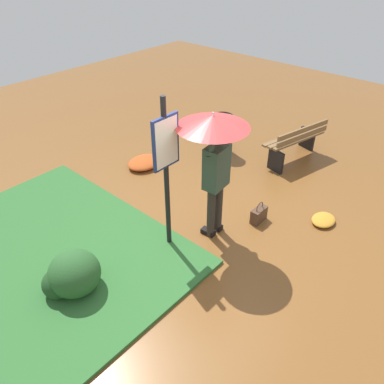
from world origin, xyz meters
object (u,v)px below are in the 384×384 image
at_px(park_bench, 295,142).
at_px(handbag, 259,215).
at_px(person_with_umbrella, 214,145).
at_px(info_sign_post, 166,160).
at_px(trash_bin, 222,134).

bearing_deg(park_bench, handbag, 15.11).
bearing_deg(person_with_umbrella, info_sign_post, -30.89).
bearing_deg(park_bench, person_with_umbrella, 4.55).
relative_size(info_sign_post, handbag, 6.22).
relative_size(park_bench, trash_bin, 1.71).
bearing_deg(trash_bin, person_with_umbrella, 34.34).
height_order(park_bench, trash_bin, trash_bin).
bearing_deg(info_sign_post, handbag, 152.73).
xyz_separation_m(park_bench, trash_bin, (0.72, -1.29, 0.02)).
height_order(info_sign_post, trash_bin, info_sign_post).
relative_size(info_sign_post, park_bench, 1.62).
bearing_deg(handbag, trash_bin, -127.78).
xyz_separation_m(info_sign_post, trash_bin, (-2.79, -1.18, -1.03)).
bearing_deg(person_with_umbrella, park_bench, -175.45).
xyz_separation_m(person_with_umbrella, handbag, (-0.77, 0.35, -1.42)).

